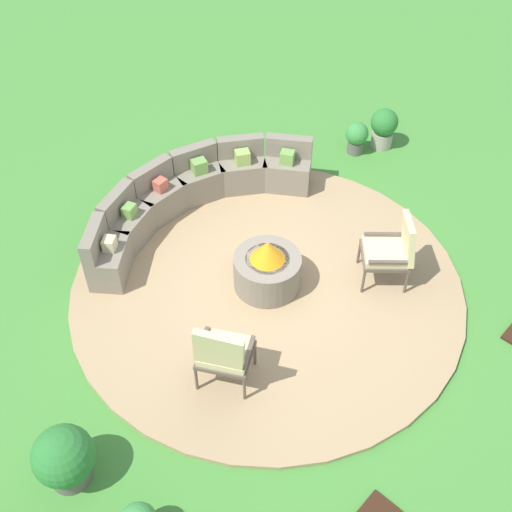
# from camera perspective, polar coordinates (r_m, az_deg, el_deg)

# --- Properties ---
(ground_plane) EXTENTS (24.00, 24.00, 0.00)m
(ground_plane) POSITION_cam_1_polar(r_m,az_deg,el_deg) (8.50, 0.99, -2.79)
(ground_plane) COLOR #478C38
(patio_circle) EXTENTS (5.18, 5.18, 0.06)m
(patio_circle) POSITION_cam_1_polar(r_m,az_deg,el_deg) (8.48, 0.99, -2.65)
(patio_circle) COLOR tan
(patio_circle) RESTS_ON ground_plane
(fire_pit) EXTENTS (0.88, 0.88, 0.76)m
(fire_pit) POSITION_cam_1_polar(r_m,az_deg,el_deg) (8.24, 1.02, -1.11)
(fire_pit) COLOR gray
(fire_pit) RESTS_ON patio_circle
(curved_stone_bench) EXTENTS (3.81, 1.56, 0.81)m
(curved_stone_bench) POSITION_cam_1_polar(r_m,az_deg,el_deg) (9.30, -5.91, 5.32)
(curved_stone_bench) COLOR gray
(curved_stone_bench) RESTS_ON patio_circle
(lounge_chair_front_left) EXTENTS (0.76, 0.80, 1.10)m
(lounge_chair_front_left) POSITION_cam_1_polar(r_m,az_deg,el_deg) (7.06, -2.99, -8.63)
(lounge_chair_front_left) COLOR brown
(lounge_chair_front_left) RESTS_ON patio_circle
(lounge_chair_front_right) EXTENTS (0.82, 0.85, 1.01)m
(lounge_chair_front_right) POSITION_cam_1_polar(r_m,az_deg,el_deg) (8.35, 12.11, 0.64)
(lounge_chair_front_right) COLOR brown
(lounge_chair_front_right) RESTS_ON patio_circle
(potted_plant_0) EXTENTS (0.45, 0.45, 0.69)m
(potted_plant_0) POSITION_cam_1_polar(r_m,az_deg,el_deg) (10.91, 11.35, 11.26)
(potted_plant_0) COLOR #A89E8E
(potted_plant_0) RESTS_ON ground_plane
(potted_plant_2) EXTENTS (0.37, 0.37, 0.55)m
(potted_plant_2) POSITION_cam_1_polar(r_m,az_deg,el_deg) (10.73, 8.99, 10.52)
(potted_plant_2) COLOR #605B56
(potted_plant_2) RESTS_ON ground_plane
(potted_plant_3) EXTENTS (0.63, 0.63, 0.75)m
(potted_plant_3) POSITION_cam_1_polar(r_m,az_deg,el_deg) (6.92, -16.77, -16.88)
(potted_plant_3) COLOR #605B56
(potted_plant_3) RESTS_ON ground_plane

